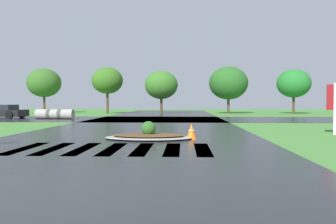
% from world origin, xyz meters
% --- Properties ---
extents(ground_plane, '(120.00, 120.00, 0.10)m').
position_xyz_m(ground_plane, '(0.00, 0.00, -0.05)').
color(ground_plane, '#478438').
extents(asphalt_roadway, '(10.39, 80.00, 0.01)m').
position_xyz_m(asphalt_roadway, '(0.00, 10.00, 0.00)').
color(asphalt_roadway, '#232628').
rests_on(asphalt_roadway, ground).
extents(asphalt_cross_road, '(90.00, 9.35, 0.01)m').
position_xyz_m(asphalt_cross_road, '(0.00, 23.04, 0.00)').
color(asphalt_cross_road, '#232628').
rests_on(asphalt_cross_road, ground).
extents(crosswalk_stripes, '(5.85, 2.93, 0.01)m').
position_xyz_m(crosswalk_stripes, '(0.00, 5.52, 0.00)').
color(crosswalk_stripes, white).
rests_on(crosswalk_stripes, ground).
extents(median_island, '(3.34, 2.01, 0.68)m').
position_xyz_m(median_island, '(0.79, 8.37, 0.13)').
color(median_island, '#9E9B93').
rests_on(median_island, ground).
extents(car_dark_suv, '(4.70, 2.44, 1.15)m').
position_xyz_m(car_dark_suv, '(-13.43, 23.93, 0.56)').
color(car_dark_suv, black).
rests_on(car_dark_suv, ground).
extents(drainage_pipe_stack, '(3.09, 0.96, 0.79)m').
position_xyz_m(drainage_pipe_stack, '(-8.29, 22.88, 0.40)').
color(drainage_pipe_stack, '#9E9B93').
rests_on(drainage_pipe_stack, ground).
extents(traffic_cone, '(0.38, 0.38, 0.60)m').
position_xyz_m(traffic_cone, '(2.42, 8.40, 0.29)').
color(traffic_cone, orange).
rests_on(traffic_cone, ground).
extents(background_treeline, '(40.45, 5.74, 5.42)m').
position_xyz_m(background_treeline, '(3.16, 35.69, 3.52)').
color(background_treeline, '#4C3823').
rests_on(background_treeline, ground).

